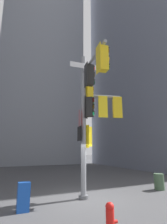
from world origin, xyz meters
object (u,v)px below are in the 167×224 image
fire_hydrant (110,220)px  newspaper_box (23,197)px  signal_pole_assembly (92,107)px  trash_bin (159,182)px

fire_hydrant → newspaper_box: newspaper_box is taller
fire_hydrant → newspaper_box: size_ratio=0.85×
signal_pole_assembly → fire_hydrant: signal_pole_assembly is taller
newspaper_box → trash_bin: newspaper_box is taller
signal_pole_assembly → fire_hydrant: size_ratio=8.13×
signal_pole_assembly → trash_bin: (4.46, 0.40, -3.87)m
fire_hydrant → trash_bin: fire_hydrant is taller
fire_hydrant → newspaper_box: (-1.84, 3.07, 0.06)m
signal_pole_assembly → newspaper_box: signal_pole_assembly is taller
fire_hydrant → trash_bin: (5.67, 3.73, -0.03)m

